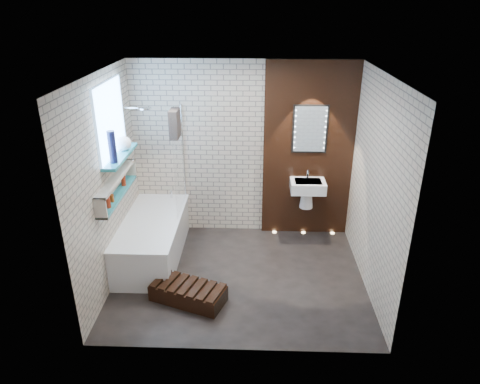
{
  "coord_description": "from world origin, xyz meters",
  "views": [
    {
      "loc": [
        0.18,
        -4.78,
        3.36
      ],
      "look_at": [
        0.0,
        0.15,
        1.15
      ],
      "focal_mm": 32.77,
      "sensor_mm": 36.0,
      "label": 1
    }
  ],
  "objects_px": {
    "bath_screen": "(179,161)",
    "led_mirror": "(310,129)",
    "washbasin": "(307,190)",
    "walnut_step": "(188,293)",
    "bathtub": "(153,238)"
  },
  "relations": [
    {
      "from": "washbasin",
      "to": "walnut_step",
      "type": "bearing_deg",
      "value": -134.41
    },
    {
      "from": "walnut_step",
      "to": "bathtub",
      "type": "bearing_deg",
      "value": 123.12
    },
    {
      "from": "bath_screen",
      "to": "led_mirror",
      "type": "bearing_deg",
      "value": 10.66
    },
    {
      "from": "bathtub",
      "to": "walnut_step",
      "type": "bearing_deg",
      "value": -56.88
    },
    {
      "from": "bathtub",
      "to": "led_mirror",
      "type": "xyz_separation_m",
      "value": [
        2.17,
        0.78,
        1.36
      ]
    },
    {
      "from": "bathtub",
      "to": "bath_screen",
      "type": "distance_m",
      "value": 1.14
    },
    {
      "from": "bathtub",
      "to": "bath_screen",
      "type": "xyz_separation_m",
      "value": [
        0.35,
        0.44,
        0.99
      ]
    },
    {
      "from": "bathtub",
      "to": "led_mirror",
      "type": "relative_size",
      "value": 2.49
    },
    {
      "from": "washbasin",
      "to": "led_mirror",
      "type": "xyz_separation_m",
      "value": [
        0.0,
        0.16,
        0.86
      ]
    },
    {
      "from": "bath_screen",
      "to": "washbasin",
      "type": "relative_size",
      "value": 2.41
    },
    {
      "from": "washbasin",
      "to": "walnut_step",
      "type": "relative_size",
      "value": 0.66
    },
    {
      "from": "bath_screen",
      "to": "led_mirror",
      "type": "distance_m",
      "value": 1.89
    },
    {
      "from": "washbasin",
      "to": "walnut_step",
      "type": "height_order",
      "value": "washbasin"
    },
    {
      "from": "walnut_step",
      "to": "washbasin",
      "type": "bearing_deg",
      "value": 45.59
    },
    {
      "from": "bathtub",
      "to": "led_mirror",
      "type": "height_order",
      "value": "led_mirror"
    }
  ]
}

